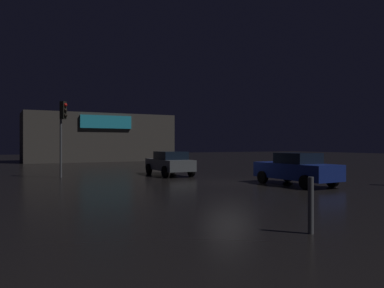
{
  "coord_description": "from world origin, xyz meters",
  "views": [
    {
      "loc": [
        -10.39,
        -15.87,
        1.96
      ],
      "look_at": [
        2.0,
        7.8,
        1.95
      ],
      "focal_mm": 35.21,
      "sensor_mm": 36.0,
      "label": 1
    }
  ],
  "objects_px": {
    "traffic_signal_main": "(63,122)",
    "car_far": "(170,163)",
    "store_building": "(99,138)",
    "car_near": "(296,169)"
  },
  "relations": [
    {
      "from": "traffic_signal_main",
      "to": "car_far",
      "type": "height_order",
      "value": "traffic_signal_main"
    },
    {
      "from": "traffic_signal_main",
      "to": "car_near",
      "type": "relative_size",
      "value": 1.01
    },
    {
      "from": "traffic_signal_main",
      "to": "car_near",
      "type": "xyz_separation_m",
      "value": [
        9.24,
        -9.31,
        -2.48
      ]
    },
    {
      "from": "traffic_signal_main",
      "to": "car_near",
      "type": "bearing_deg",
      "value": -45.21
    },
    {
      "from": "store_building",
      "to": "car_near",
      "type": "bearing_deg",
      "value": -85.9
    },
    {
      "from": "traffic_signal_main",
      "to": "store_building",
      "type": "bearing_deg",
      "value": 70.79
    },
    {
      "from": "car_far",
      "to": "car_near",
      "type": "bearing_deg",
      "value": -68.54
    },
    {
      "from": "store_building",
      "to": "car_far",
      "type": "distance_m",
      "value": 21.97
    },
    {
      "from": "car_near",
      "to": "car_far",
      "type": "xyz_separation_m",
      "value": [
        -3.08,
        7.84,
        0.01
      ]
    },
    {
      "from": "traffic_signal_main",
      "to": "car_far",
      "type": "relative_size",
      "value": 1.0
    }
  ]
}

